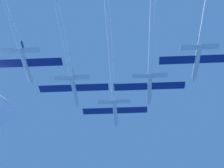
# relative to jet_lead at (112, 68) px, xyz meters

# --- Properties ---
(jet_lead) EXTENTS (19.51, 65.70, 3.23)m
(jet_lead) POSITION_rel_jet_lead_xyz_m (0.00, 0.00, 0.00)
(jet_lead) COLOR silver
(jet_left_wing) EXTENTS (19.51, 58.99, 3.23)m
(jet_left_wing) POSITION_rel_jet_lead_xyz_m (-11.07, -8.36, -0.12)
(jet_left_wing) COLOR silver
(jet_right_wing) EXTENTS (19.51, 61.25, 3.23)m
(jet_right_wing) POSITION_rel_jet_lead_xyz_m (10.08, -9.76, -0.73)
(jet_right_wing) COLOR silver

